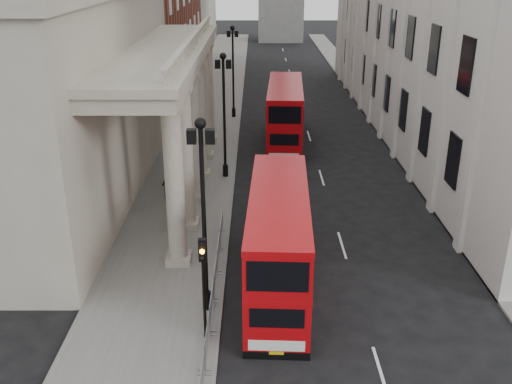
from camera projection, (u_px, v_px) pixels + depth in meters
name	position (u px, v px, depth m)	size (l,w,h in m)	color
ground	(215.00, 373.00, 20.60)	(260.00, 260.00, 0.00)	black
sidewalk_west	(203.00, 135.00, 48.35)	(6.00, 140.00, 0.12)	slate
sidewalk_east	(397.00, 135.00, 48.36)	(3.00, 140.00, 0.12)	slate
kerb	(238.00, 135.00, 48.35)	(0.20, 140.00, 0.14)	slate
portico_building	(61.00, 98.00, 34.99)	(9.00, 28.00, 12.00)	gray
lamp_post_south	(203.00, 205.00, 22.45)	(1.05, 0.44, 8.32)	black
lamp_post_mid	(224.00, 107.00, 37.26)	(1.05, 0.44, 8.32)	black
lamp_post_north	(233.00, 65.00, 52.08)	(1.05, 0.44, 8.32)	black
traffic_light	(203.00, 271.00, 21.26)	(0.28, 0.33, 4.30)	black
crowd_barriers	(210.00, 322.00, 22.41)	(0.50, 18.75, 1.10)	gray
bus_near	(278.00, 239.00, 25.25)	(3.02, 10.67, 4.56)	#B5080D
bus_far	(285.00, 113.00, 45.59)	(3.26, 11.19, 4.78)	#B4080C
pedestrian_a	(175.00, 217.00, 30.76)	(0.64, 0.42, 1.75)	black
pedestrian_b	(167.00, 186.00, 35.21)	(0.77, 0.60, 1.59)	black
pedestrian_c	(194.00, 166.00, 38.19)	(0.92, 0.60, 1.88)	black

